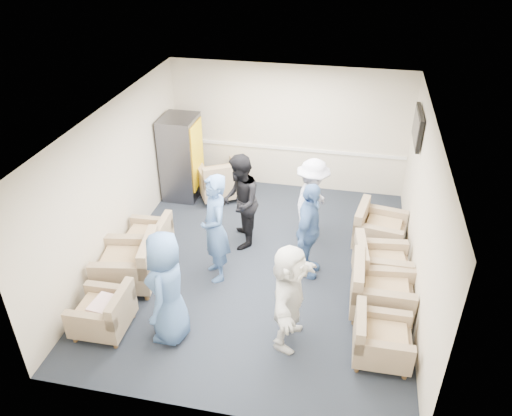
% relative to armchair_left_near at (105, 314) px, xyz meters
% --- Properties ---
extents(floor, '(6.00, 6.00, 0.00)m').
position_rel_armchair_left_near_xyz_m(floor, '(1.89, 1.95, -0.31)').
color(floor, black).
rests_on(floor, ground).
extents(ceiling, '(6.00, 6.00, 0.00)m').
position_rel_armchair_left_near_xyz_m(ceiling, '(1.89, 1.95, 2.39)').
color(ceiling, silver).
rests_on(ceiling, back_wall).
extents(back_wall, '(5.00, 0.02, 2.70)m').
position_rel_armchair_left_near_xyz_m(back_wall, '(1.89, 4.95, 1.04)').
color(back_wall, beige).
rests_on(back_wall, floor).
extents(front_wall, '(5.00, 0.02, 2.70)m').
position_rel_armchair_left_near_xyz_m(front_wall, '(1.89, -1.05, 1.04)').
color(front_wall, beige).
rests_on(front_wall, floor).
extents(left_wall, '(0.02, 6.00, 2.70)m').
position_rel_armchair_left_near_xyz_m(left_wall, '(-0.61, 1.95, 1.04)').
color(left_wall, beige).
rests_on(left_wall, floor).
extents(right_wall, '(0.02, 6.00, 2.70)m').
position_rel_armchair_left_near_xyz_m(right_wall, '(4.39, 1.95, 1.04)').
color(right_wall, beige).
rests_on(right_wall, floor).
extents(chair_rail, '(4.98, 0.04, 0.06)m').
position_rel_armchair_left_near_xyz_m(chair_rail, '(1.89, 4.93, 0.59)').
color(chair_rail, white).
rests_on(chair_rail, back_wall).
extents(tv, '(0.10, 1.00, 0.58)m').
position_rel_armchair_left_near_xyz_m(tv, '(4.33, 3.75, 1.74)').
color(tv, black).
rests_on(tv, right_wall).
extents(armchair_left_near, '(0.78, 0.78, 0.61)m').
position_rel_armchair_left_near_xyz_m(armchair_left_near, '(0.00, 0.00, 0.00)').
color(armchair_left_near, '#8C765A').
rests_on(armchair_left_near, floor).
extents(armchair_left_mid, '(1.07, 1.07, 0.74)m').
position_rel_armchair_left_near_xyz_m(armchair_left_mid, '(-0.07, 1.05, 0.06)').
color(armchair_left_mid, '#8C765A').
rests_on(armchair_left_mid, floor).
extents(armchair_left_far, '(0.80, 0.80, 0.62)m').
position_rel_armchair_left_near_xyz_m(armchair_left_far, '(-0.09, 1.88, 0.00)').
color(armchair_left_far, '#8C765A').
rests_on(armchair_left_far, floor).
extents(armchair_right_near, '(0.78, 0.78, 0.62)m').
position_rel_armchair_left_near_xyz_m(armchair_right_near, '(3.86, 0.27, 0.00)').
color(armchair_right_near, '#8C765A').
rests_on(armchair_right_near, floor).
extents(armchair_right_midnear, '(0.92, 0.92, 0.73)m').
position_rel_armchair_left_near_xyz_m(armchair_right_midnear, '(3.84, 1.22, 0.06)').
color(armchair_right_midnear, '#8C765A').
rests_on(armchair_right_midnear, floor).
extents(armchair_right_midfar, '(0.98, 0.98, 0.70)m').
position_rel_armchair_left_near_xyz_m(armchair_right_midfar, '(3.86, 1.81, 0.05)').
color(armchair_right_midfar, '#8C765A').
rests_on(armchair_right_midfar, floor).
extents(armchair_right_far, '(0.98, 0.98, 0.68)m').
position_rel_armchair_left_near_xyz_m(armchair_right_far, '(3.83, 2.96, 0.03)').
color(armchair_right_far, '#8C765A').
rests_on(armchair_right_far, floor).
extents(armchair_corner, '(1.29, 1.29, 0.76)m').
position_rel_armchair_left_near_xyz_m(armchair_corner, '(0.64, 4.13, 0.07)').
color(armchair_corner, '#8C765A').
rests_on(armchair_corner, floor).
extents(vending_machine, '(0.72, 0.83, 1.76)m').
position_rel_armchair_left_near_xyz_m(vending_machine, '(-0.20, 4.08, 0.58)').
color(vending_machine, '#4D4D54').
rests_on(vending_machine, floor).
extents(backpack, '(0.27, 0.20, 0.44)m').
position_rel_armchair_left_near_xyz_m(backpack, '(0.32, 1.68, -0.08)').
color(backpack, black).
rests_on(backpack, floor).
extents(pillow, '(0.35, 0.44, 0.12)m').
position_rel_armchair_left_near_xyz_m(pillow, '(-0.00, -0.00, 0.16)').
color(pillow, white).
rests_on(pillow, armchair_left_near).
extents(person_front_left, '(0.59, 0.88, 1.74)m').
position_rel_armchair_left_near_xyz_m(person_front_left, '(0.96, 0.10, 0.56)').
color(person_front_left, '#42659E').
rests_on(person_front_left, floor).
extents(person_mid_left, '(0.73, 0.82, 1.88)m').
position_rel_armchair_left_near_xyz_m(person_mid_left, '(1.23, 1.55, 0.63)').
color(person_mid_left, '#42659E').
rests_on(person_mid_left, floor).
extents(person_back_left, '(0.83, 0.97, 1.77)m').
position_rel_armchair_left_near_xyz_m(person_back_left, '(1.41, 2.54, 0.58)').
color(person_back_left, black).
rests_on(person_back_left, floor).
extents(person_back_right, '(0.86, 1.18, 1.64)m').
position_rel_armchair_left_near_xyz_m(person_back_right, '(2.64, 2.91, 0.52)').
color(person_back_right, white).
rests_on(person_back_right, floor).
extents(person_mid_right, '(0.56, 1.04, 1.70)m').
position_rel_armchair_left_near_xyz_m(person_mid_right, '(2.70, 1.92, 0.54)').
color(person_mid_right, '#42659E').
rests_on(person_mid_right, floor).
extents(person_front_right, '(0.63, 1.53, 1.60)m').
position_rel_armchair_left_near_xyz_m(person_front_right, '(2.61, 0.34, 0.50)').
color(person_front_right, white).
rests_on(person_front_right, floor).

